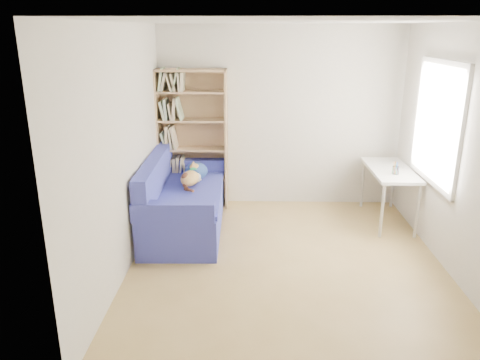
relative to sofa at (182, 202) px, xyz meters
The scene contains 6 objects.
ground 1.67m from the sofa, 36.29° to the right, with size 4.00×4.00×0.00m, color olive.
room_shell 2.11m from the sofa, 33.37° to the right, with size 3.54×4.04×2.62m.
sofa is the anchor object (origin of this frame).
bookshelf 1.03m from the sofa, 86.28° to the left, with size 1.00×0.31×2.00m.
desk 2.81m from the sofa, ahead, with size 0.54×1.18×0.75m.
pen_cup 2.80m from the sofa, ahead, with size 0.09×0.09×0.17m.
Camera 1 is at (-0.40, -4.75, 2.53)m, focal length 35.00 mm.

